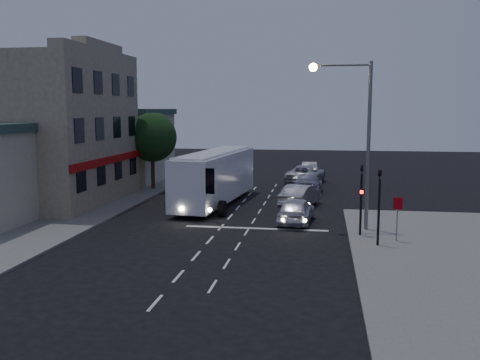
% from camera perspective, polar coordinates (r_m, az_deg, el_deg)
% --- Properties ---
extents(ground, '(120.00, 120.00, 0.00)m').
position_cam_1_polar(ground, '(28.35, -2.81, -5.93)').
color(ground, black).
extents(sidewalk_far, '(12.00, 50.00, 0.12)m').
position_cam_1_polar(sidewalk_far, '(40.17, -18.89, -2.22)').
color(sidewalk_far, slate).
rests_on(sidewalk_far, ground).
extents(road_markings, '(8.00, 30.55, 0.01)m').
position_cam_1_polar(road_markings, '(31.31, 0.73, -4.61)').
color(road_markings, silver).
rests_on(road_markings, ground).
extents(tour_bus, '(3.74, 12.30, 3.71)m').
position_cam_1_polar(tour_bus, '(37.23, -2.61, 0.46)').
color(tour_bus, white).
rests_on(tour_bus, ground).
extents(car_suv, '(2.26, 4.65, 1.53)m').
position_cam_1_polar(car_suv, '(31.38, 6.02, -3.21)').
color(car_suv, silver).
rests_on(car_suv, ground).
extents(car_sedan_a, '(2.82, 4.98, 1.55)m').
position_cam_1_polar(car_sedan_a, '(36.58, 6.47, -1.65)').
color(car_sedan_a, '#94959E').
rests_on(car_sedan_a, ground).
extents(car_sedan_b, '(2.44, 5.32, 1.51)m').
position_cam_1_polar(car_sedan_b, '(42.48, 7.20, -0.41)').
color(car_sedan_b, '#9798AB').
rests_on(car_sedan_b, ground).
extents(car_sedan_c, '(3.72, 6.35, 1.66)m').
position_cam_1_polar(car_sedan_c, '(48.04, 7.03, 0.61)').
color(car_sedan_c, silver).
rests_on(car_sedan_c, ground).
extents(car_extra, '(1.69, 4.26, 1.38)m').
position_cam_1_polar(car_extra, '(53.88, 7.39, 1.21)').
color(car_extra, silver).
rests_on(car_extra, ground).
extents(traffic_signal_main, '(0.25, 0.35, 4.10)m').
position_cam_1_polar(traffic_signal_main, '(28.16, 12.82, -1.19)').
color(traffic_signal_main, black).
rests_on(traffic_signal_main, sidewalk_near).
extents(traffic_signal_side, '(0.18, 0.15, 4.10)m').
position_cam_1_polar(traffic_signal_side, '(26.27, 14.63, -1.87)').
color(traffic_signal_side, black).
rests_on(traffic_signal_side, sidewalk_near).
extents(regulatory_sign, '(0.45, 0.12, 2.20)m').
position_cam_1_polar(regulatory_sign, '(27.47, 16.45, -3.27)').
color(regulatory_sign, slate).
rests_on(regulatory_sign, sidewalk_near).
extents(streetlight, '(3.32, 0.44, 9.00)m').
position_cam_1_polar(streetlight, '(29.25, 12.32, 5.67)').
color(streetlight, slate).
rests_on(streetlight, sidewalk_near).
extents(main_building, '(10.12, 12.00, 11.00)m').
position_cam_1_polar(main_building, '(40.12, -20.42, 5.03)').
color(main_building, gray).
rests_on(main_building, sidewalk_far).
extents(low_building_north, '(9.40, 9.40, 6.50)m').
position_cam_1_polar(low_building_north, '(50.83, -13.27, 3.75)').
color(low_building_north, '#AEA993').
rests_on(low_building_north, sidewalk_far).
extents(street_tree, '(4.00, 4.00, 6.20)m').
position_cam_1_polar(street_tree, '(44.28, -9.36, 4.74)').
color(street_tree, black).
rests_on(street_tree, sidewalk_far).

